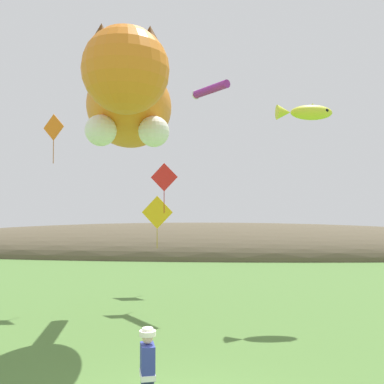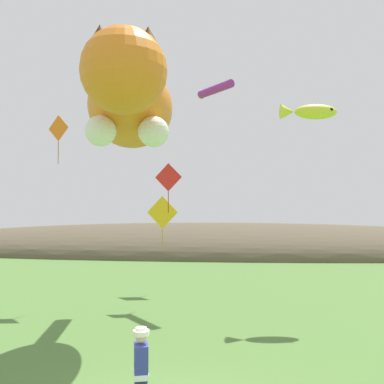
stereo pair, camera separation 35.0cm
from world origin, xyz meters
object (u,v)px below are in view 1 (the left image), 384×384
object	(u,v)px
festival_attendant	(147,374)
kite_diamond_gold	(157,213)
kite_fish_windsock	(305,112)
kite_diamond_red	(164,178)
kite_diamond_orange	(54,128)
kite_giant_cat	(129,104)
kite_diamond_violet	(102,92)
kite_tube_streamer	(210,90)

from	to	relation	value
festival_attendant	kite_diamond_gold	size ratio (longest dim) A/B	0.72
kite_fish_windsock	kite_diamond_red	xyz separation A→B (m)	(-5.58, 1.26, -2.40)
festival_attendant	kite_fish_windsock	distance (m)	11.90
festival_attendant	kite_diamond_red	bearing A→B (deg)	95.28
festival_attendant	kite_diamond_orange	distance (m)	11.75
kite_giant_cat	kite_diamond_orange	bearing A→B (deg)	133.35
festival_attendant	kite_diamond_gold	xyz separation A→B (m)	(-1.52, 12.22, 2.74)
kite_diamond_orange	kite_diamond_violet	bearing A→B (deg)	57.24
kite_diamond_red	festival_attendant	bearing A→B (deg)	-84.72
kite_giant_cat	kite_diamond_red	world-z (taller)	kite_giant_cat
festival_attendant	kite_tube_streamer	size ratio (longest dim) A/B	0.89
kite_diamond_orange	kite_diamond_gold	bearing A→B (deg)	44.97
kite_giant_cat	kite_diamond_red	bearing A→B (deg)	85.95
kite_tube_streamer	kite_diamond_red	xyz separation A→B (m)	(-1.91, -1.20, -4.02)
kite_giant_cat	kite_diamond_orange	distance (m)	5.57
kite_fish_windsock	kite_diamond_red	size ratio (longest dim) A/B	1.05
festival_attendant	kite_diamond_violet	world-z (taller)	kite_diamond_violet
kite_giant_cat	kite_diamond_red	xyz separation A→B (m)	(0.38, 5.41, -1.79)
kite_diamond_red	kite_diamond_gold	size ratio (longest dim) A/B	0.85
kite_diamond_red	kite_diamond_violet	world-z (taller)	kite_diamond_violet
kite_diamond_orange	kite_diamond_red	bearing A→B (deg)	17.92
kite_giant_cat	kite_diamond_violet	world-z (taller)	kite_diamond_violet
kite_tube_streamer	kite_diamond_orange	world-z (taller)	kite_tube_streamer
kite_fish_windsock	kite_diamond_red	distance (m)	6.21
kite_diamond_gold	kite_giant_cat	bearing A→B (deg)	-88.38
kite_diamond_red	kite_fish_windsock	bearing A→B (deg)	-12.72
festival_attendant	kite_diamond_violet	xyz separation A→B (m)	(-3.79, 10.71, 8.08)
kite_tube_streamer	kite_diamond_orange	distance (m)	6.97
kite_fish_windsock	kite_tube_streamer	world-z (taller)	kite_tube_streamer
kite_diamond_red	kite_diamond_violet	distance (m)	4.86
kite_giant_cat	kite_fish_windsock	size ratio (longest dim) A/B	4.09
kite_fish_windsock	kite_giant_cat	bearing A→B (deg)	-145.16
kite_diamond_red	kite_diamond_gold	bearing A→B (deg)	104.97
kite_tube_streamer	kite_diamond_red	distance (m)	4.61
festival_attendant	kite_diamond_orange	bearing A→B (deg)	120.78
kite_tube_streamer	kite_diamond_orange	xyz separation A→B (m)	(-6.12, -2.56, -2.13)
kite_fish_windsock	kite_diamond_orange	bearing A→B (deg)	-179.41
kite_giant_cat	festival_attendant	bearing A→B (deg)	-74.03
kite_fish_windsock	kite_diamond_orange	xyz separation A→B (m)	(-9.79, -0.10, -0.52)
kite_tube_streamer	kite_diamond_gold	bearing A→B (deg)	157.44
kite_fish_windsock	kite_diamond_violet	bearing A→B (deg)	166.75
kite_giant_cat	kite_fish_windsock	distance (m)	7.30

